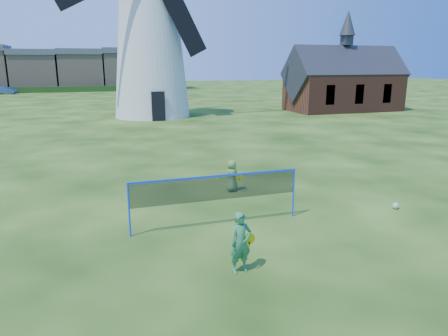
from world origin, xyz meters
TOP-DOWN VIEW (x-y plane):
  - ground at (0.00, 0.00)m, footprint 220.00×220.00m
  - windmill at (1.88, 26.68)m, footprint 15.50×6.73m
  - chapel at (21.40, 25.70)m, footprint 11.69×5.67m
  - badminton_net at (-0.33, -0.42)m, footprint 5.05×0.05m
  - player_girl at (-0.63, -3.24)m, footprint 0.70×0.41m
  - player_boy at (1.23, 2.68)m, footprint 0.70×0.55m
  - play_ball at (5.72, -0.87)m, footprint 0.22×0.22m
  - car_right at (-16.33, 63.68)m, footprint 3.83×2.56m

SIDE VIEW (x-z plane):
  - ground at x=0.00m, z-range 0.00..0.00m
  - play_ball at x=5.72m, z-range 0.00..0.22m
  - player_boy at x=1.23m, z-range 0.00..1.19m
  - car_right at x=-16.33m, z-range 0.00..1.19m
  - player_girl at x=-0.63m, z-range 0.00..1.44m
  - badminton_net at x=-0.33m, z-range 0.36..1.91m
  - chapel at x=21.40m, z-range -2.16..7.72m
  - windmill at x=1.88m, z-range -3.29..17.46m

